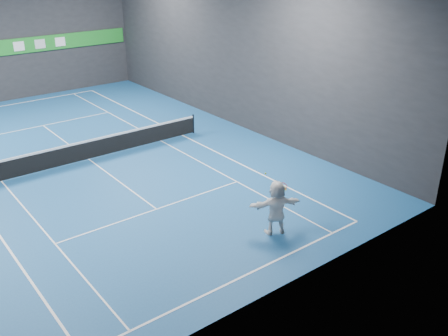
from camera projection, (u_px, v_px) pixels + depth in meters
ground at (89, 159)px, 24.36m from camera, size 26.00×26.00×0.00m
wall_front at (276, 154)px, 13.15m from camera, size 18.00×0.10×9.00m
wall_right at (233, 46)px, 27.58m from camera, size 0.10×26.00×9.00m
baseline_near at (246, 275)px, 15.78m from camera, size 10.98×0.08×0.01m
baseline_far at (14, 104)px, 32.93m from camera, size 10.98×0.08×0.01m
sideline_doubles_right at (183, 136)px, 27.43m from camera, size 0.08×23.78×0.01m
sideline_singles_left at (2, 182)px, 22.05m from camera, size 0.06×23.78×0.01m
sideline_singles_right at (161, 141)px, 26.66m from camera, size 0.06×23.78×0.01m
service_line_near at (157, 209)px, 19.74m from camera, size 8.23×0.06×0.01m
service_line_far at (43, 125)px, 28.97m from camera, size 8.23×0.06×0.01m
center_service_line at (89, 159)px, 24.35m from camera, size 0.06×12.80×0.01m
player at (276, 207)px, 17.72m from camera, size 1.98×1.32×2.05m
tennis_ball at (266, 173)px, 17.02m from camera, size 0.06×0.06×0.06m
tennis_net at (88, 149)px, 24.14m from camera, size 12.50×0.10×1.07m
sponsor_banner at (0, 48)px, 32.27m from camera, size 17.64×0.11×1.00m
tennis_racket at (283, 187)px, 17.67m from camera, size 0.44×0.39×0.49m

